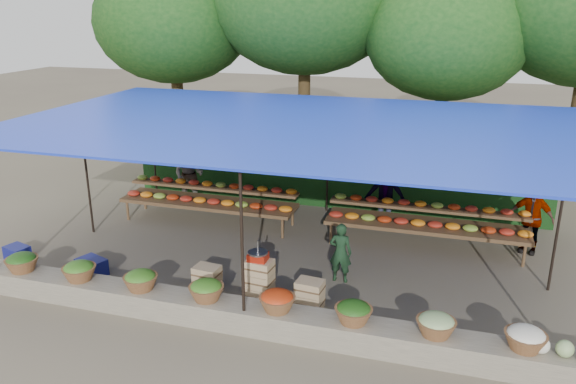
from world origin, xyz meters
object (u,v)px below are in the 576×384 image
(weighing_scale, at_px, (258,256))
(blue_crate_back, at_px, (92,267))
(vendor_seated, at_px, (341,253))
(crate_counter, at_px, (258,284))
(blue_crate_front, at_px, (17,253))

(weighing_scale, distance_m, blue_crate_back, 3.47)
(blue_crate_back, bearing_deg, weighing_scale, 20.40)
(weighing_scale, xyz_separation_m, vendor_seated, (1.22, 1.12, -0.28))
(crate_counter, bearing_deg, blue_crate_back, 179.95)
(crate_counter, relative_size, vendor_seated, 2.06)
(vendor_seated, relative_size, blue_crate_front, 2.42)
(crate_counter, xyz_separation_m, vendor_seated, (1.22, 1.12, 0.27))
(weighing_scale, bearing_deg, crate_counter, 180.00)
(blue_crate_back, bearing_deg, crate_counter, 20.40)
(weighing_scale, distance_m, blue_crate_front, 5.31)
(blue_crate_front, xyz_separation_m, blue_crate_back, (1.87, -0.15, 0.02))
(crate_counter, distance_m, blue_crate_back, 3.39)
(crate_counter, relative_size, blue_crate_front, 4.98)
(crate_counter, distance_m, vendor_seated, 1.68)
(crate_counter, xyz_separation_m, blue_crate_back, (-3.39, 0.00, -0.15))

